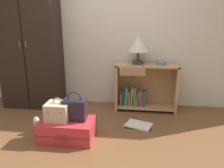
{
  "coord_description": "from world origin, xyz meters",
  "views": [
    {
      "loc": [
        0.6,
        -2.22,
        1.48
      ],
      "look_at": [
        0.23,
        0.77,
        0.55
      ],
      "focal_mm": 36.24,
      "sensor_mm": 36.0,
      "label": 1
    }
  ],
  "objects_px": {
    "wardrobe": "(30,42)",
    "bookshelf": "(143,87)",
    "bottle": "(37,125)",
    "open_book_on_floor": "(139,125)",
    "handbag": "(75,109)",
    "bowl": "(161,63)",
    "suitcase_large": "(67,129)",
    "table_lamp": "(138,45)",
    "train_case": "(58,111)"
  },
  "relations": [
    {
      "from": "table_lamp",
      "to": "bowl",
      "type": "bearing_deg",
      "value": 1.2
    },
    {
      "from": "wardrobe",
      "to": "bookshelf",
      "type": "height_order",
      "value": "wardrobe"
    },
    {
      "from": "handbag",
      "to": "bottle",
      "type": "relative_size",
      "value": 1.68
    },
    {
      "from": "bookshelf",
      "to": "suitcase_large",
      "type": "bearing_deg",
      "value": -131.38
    },
    {
      "from": "bookshelf",
      "to": "handbag",
      "type": "height_order",
      "value": "bookshelf"
    },
    {
      "from": "bottle",
      "to": "open_book_on_floor",
      "type": "distance_m",
      "value": 1.36
    },
    {
      "from": "open_book_on_floor",
      "to": "train_case",
      "type": "bearing_deg",
      "value": -155.12
    },
    {
      "from": "table_lamp",
      "to": "bowl",
      "type": "distance_m",
      "value": 0.45
    },
    {
      "from": "table_lamp",
      "to": "bowl",
      "type": "height_order",
      "value": "table_lamp"
    },
    {
      "from": "bowl",
      "to": "suitcase_large",
      "type": "xyz_separation_m",
      "value": [
        -1.2,
        -1.07,
        -0.64
      ]
    },
    {
      "from": "bottle",
      "to": "handbag",
      "type": "bearing_deg",
      "value": -6.15
    },
    {
      "from": "wardrobe",
      "to": "table_lamp",
      "type": "height_order",
      "value": "wardrobe"
    },
    {
      "from": "wardrobe",
      "to": "table_lamp",
      "type": "xyz_separation_m",
      "value": [
        1.71,
        0.06,
        -0.02
      ]
    },
    {
      "from": "bowl",
      "to": "bottle",
      "type": "xyz_separation_m",
      "value": [
        -1.63,
        -0.98,
        -0.67
      ]
    },
    {
      "from": "bowl",
      "to": "handbag",
      "type": "xyz_separation_m",
      "value": [
        -1.1,
        -1.04,
        -0.39
      ]
    },
    {
      "from": "wardrobe",
      "to": "bowl",
      "type": "xyz_separation_m",
      "value": [
        2.07,
        0.06,
        -0.29
      ]
    },
    {
      "from": "wardrobe",
      "to": "bowl",
      "type": "height_order",
      "value": "wardrobe"
    },
    {
      "from": "bookshelf",
      "to": "bowl",
      "type": "xyz_separation_m",
      "value": [
        0.26,
        0.01,
        0.41
      ]
    },
    {
      "from": "bookshelf",
      "to": "open_book_on_floor",
      "type": "height_order",
      "value": "bookshelf"
    },
    {
      "from": "train_case",
      "to": "open_book_on_floor",
      "type": "bearing_deg",
      "value": 24.88
    },
    {
      "from": "suitcase_large",
      "to": "open_book_on_floor",
      "type": "height_order",
      "value": "suitcase_large"
    },
    {
      "from": "bookshelf",
      "to": "handbag",
      "type": "relative_size",
      "value": 2.69
    },
    {
      "from": "train_case",
      "to": "open_book_on_floor",
      "type": "xyz_separation_m",
      "value": [
        0.97,
        0.45,
        -0.35
      ]
    },
    {
      "from": "train_case",
      "to": "bottle",
      "type": "distance_m",
      "value": 0.44
    },
    {
      "from": "bottle",
      "to": "suitcase_large",
      "type": "bearing_deg",
      "value": -11.6
    },
    {
      "from": "wardrobe",
      "to": "handbag",
      "type": "distance_m",
      "value": 1.54
    },
    {
      "from": "suitcase_large",
      "to": "bowl",
      "type": "bearing_deg",
      "value": 41.94
    },
    {
      "from": "bookshelf",
      "to": "bottle",
      "type": "height_order",
      "value": "bookshelf"
    },
    {
      "from": "handbag",
      "to": "table_lamp",
      "type": "bearing_deg",
      "value": 54.69
    },
    {
      "from": "wardrobe",
      "to": "bottle",
      "type": "relative_size",
      "value": 9.95
    },
    {
      "from": "bookshelf",
      "to": "bowl",
      "type": "distance_m",
      "value": 0.48
    },
    {
      "from": "table_lamp",
      "to": "suitcase_large",
      "type": "height_order",
      "value": "table_lamp"
    },
    {
      "from": "bookshelf",
      "to": "table_lamp",
      "type": "height_order",
      "value": "table_lamp"
    },
    {
      "from": "bowl",
      "to": "table_lamp",
      "type": "bearing_deg",
      "value": -178.8
    },
    {
      "from": "bookshelf",
      "to": "open_book_on_floor",
      "type": "bearing_deg",
      "value": -95.42
    },
    {
      "from": "bookshelf",
      "to": "open_book_on_floor",
      "type": "relative_size",
      "value": 2.35
    },
    {
      "from": "open_book_on_floor",
      "to": "table_lamp",
      "type": "bearing_deg",
      "value": 93.98
    },
    {
      "from": "handbag",
      "to": "train_case",
      "type": "bearing_deg",
      "value": -166.63
    },
    {
      "from": "wardrobe",
      "to": "bookshelf",
      "type": "xyz_separation_m",
      "value": [
        1.81,
        0.05,
        -0.7
      ]
    },
    {
      "from": "wardrobe",
      "to": "open_book_on_floor",
      "type": "bearing_deg",
      "value": -18.1
    },
    {
      "from": "bowl",
      "to": "train_case",
      "type": "relative_size",
      "value": 0.53
    },
    {
      "from": "bottle",
      "to": "open_book_on_floor",
      "type": "bearing_deg",
      "value": 14.76
    },
    {
      "from": "open_book_on_floor",
      "to": "wardrobe",
      "type": "bearing_deg",
      "value": 161.9
    },
    {
      "from": "train_case",
      "to": "handbag",
      "type": "relative_size",
      "value": 0.82
    },
    {
      "from": "train_case",
      "to": "bottle",
      "type": "height_order",
      "value": "train_case"
    },
    {
      "from": "wardrobe",
      "to": "bowl",
      "type": "bearing_deg",
      "value": 1.76
    },
    {
      "from": "table_lamp",
      "to": "open_book_on_floor",
      "type": "relative_size",
      "value": 1.06
    },
    {
      "from": "open_book_on_floor",
      "to": "suitcase_large",
      "type": "bearing_deg",
      "value": -153.51
    },
    {
      "from": "table_lamp",
      "to": "handbag",
      "type": "xyz_separation_m",
      "value": [
        -0.73,
        -1.03,
        -0.66
      ]
    },
    {
      "from": "wardrobe",
      "to": "train_case",
      "type": "xyz_separation_m",
      "value": [
        0.78,
        -1.02,
        -0.7
      ]
    }
  ]
}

